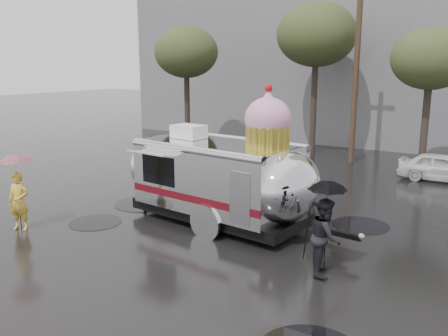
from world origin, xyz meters
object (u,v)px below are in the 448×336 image
Objects in this scene: person_right at (325,237)px; tripod at (317,226)px; airstream_trailer at (221,175)px; person_left at (19,201)px.

person_right is 1.20× the size of tripod.
airstream_trailer is 3.81m from tripod.
person_left is 1.14× the size of tripod.
person_left is (-4.81, -3.67, -0.68)m from airstream_trailer.
airstream_trailer is 4.66× the size of person_left.
tripod is at bearing -6.30° from person_left.
tripod is at bearing -11.56° from airstream_trailer.
person_right is (8.84, 1.85, 0.05)m from person_left.
airstream_trailer reaches higher than person_left.
person_left is at bearing 82.36° from person_right.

